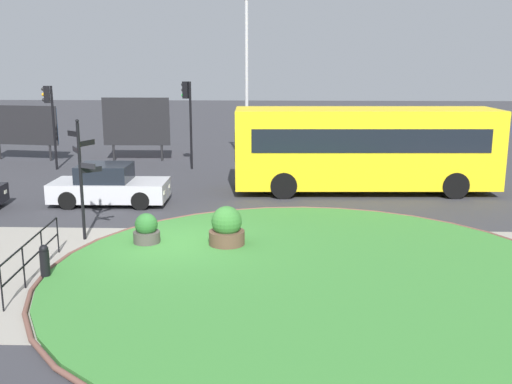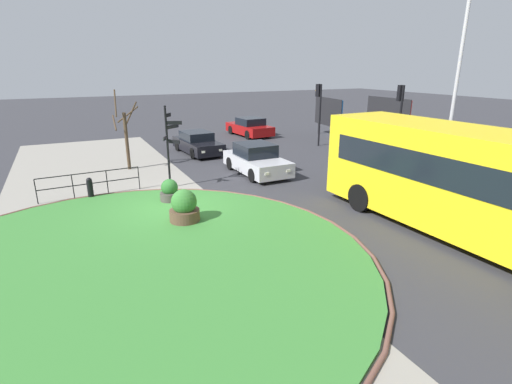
{
  "view_description": "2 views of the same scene",
  "coord_description": "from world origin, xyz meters",
  "px_view_note": "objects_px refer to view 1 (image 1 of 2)",
  "views": [
    {
      "loc": [
        2.85,
        -15.86,
        5.12
      ],
      "look_at": [
        2.28,
        0.93,
        1.36
      ],
      "focal_mm": 41.74,
      "sensor_mm": 36.0,
      "label": 1
    },
    {
      "loc": [
        13.4,
        -3.33,
        5.01
      ],
      "look_at": [
        3.26,
        1.67,
        1.35
      ],
      "focal_mm": 27.41,
      "sensor_mm": 36.0,
      "label": 2
    }
  ],
  "objects_px": {
    "traffic_light_near": "(188,106)",
    "billboard_left": "(22,126)",
    "bollard_foreground": "(45,262)",
    "planter_kerbside": "(227,229)",
    "bus_yellow": "(365,148)",
    "billboard_right": "(136,122)",
    "signpost_directional": "(82,171)",
    "lamppost_tall": "(247,77)",
    "planter_near_signpost": "(147,231)",
    "traffic_light_far": "(49,109)",
    "car_near_lane": "(109,186)"
  },
  "relations": [
    {
      "from": "bus_yellow",
      "to": "traffic_light_near",
      "type": "bearing_deg",
      "value": -34.07
    },
    {
      "from": "bus_yellow",
      "to": "billboard_left",
      "type": "height_order",
      "value": "bus_yellow"
    },
    {
      "from": "planter_near_signpost",
      "to": "planter_kerbside",
      "type": "distance_m",
      "value": 2.26
    },
    {
      "from": "car_near_lane",
      "to": "billboard_left",
      "type": "xyz_separation_m",
      "value": [
        -7.02,
        9.34,
        1.11
      ]
    },
    {
      "from": "bollard_foreground",
      "to": "planter_near_signpost",
      "type": "xyz_separation_m",
      "value": [
        1.84,
        2.69,
        -0.02
      ]
    },
    {
      "from": "car_near_lane",
      "to": "lamppost_tall",
      "type": "height_order",
      "value": "lamppost_tall"
    },
    {
      "from": "billboard_right",
      "to": "planter_near_signpost",
      "type": "bearing_deg",
      "value": -76.5
    },
    {
      "from": "signpost_directional",
      "to": "bollard_foreground",
      "type": "distance_m",
      "value": 3.62
    },
    {
      "from": "bus_yellow",
      "to": "billboard_right",
      "type": "height_order",
      "value": "bus_yellow"
    },
    {
      "from": "traffic_light_near",
      "to": "planter_near_signpost",
      "type": "relative_size",
      "value": 4.39
    },
    {
      "from": "signpost_directional",
      "to": "billboard_right",
      "type": "height_order",
      "value": "signpost_directional"
    },
    {
      "from": "car_near_lane",
      "to": "traffic_light_near",
      "type": "distance_m",
      "value": 7.73
    },
    {
      "from": "traffic_light_near",
      "to": "billboard_left",
      "type": "xyz_separation_m",
      "value": [
        -8.88,
        2.21,
        -1.22
      ]
    },
    {
      "from": "car_near_lane",
      "to": "billboard_left",
      "type": "height_order",
      "value": "billboard_left"
    },
    {
      "from": "bollard_foreground",
      "to": "signpost_directional",
      "type": "bearing_deg",
      "value": 91.13
    },
    {
      "from": "traffic_light_far",
      "to": "planter_kerbside",
      "type": "height_order",
      "value": "traffic_light_far"
    },
    {
      "from": "signpost_directional",
      "to": "planter_kerbside",
      "type": "bearing_deg",
      "value": -8.85
    },
    {
      "from": "bollard_foreground",
      "to": "lamppost_tall",
      "type": "xyz_separation_m",
      "value": [
        4.04,
        15.03,
        3.86
      ]
    },
    {
      "from": "signpost_directional",
      "to": "bus_yellow",
      "type": "relative_size",
      "value": 0.34
    },
    {
      "from": "lamppost_tall",
      "to": "planter_near_signpost",
      "type": "relative_size",
      "value": 8.57
    },
    {
      "from": "bus_yellow",
      "to": "lamppost_tall",
      "type": "bearing_deg",
      "value": -48.39
    },
    {
      "from": "traffic_light_near",
      "to": "planter_kerbside",
      "type": "relative_size",
      "value": 3.49
    },
    {
      "from": "traffic_light_far",
      "to": "billboard_left",
      "type": "distance_m",
      "value": 3.78
    },
    {
      "from": "traffic_light_near",
      "to": "bus_yellow",
      "type": "bearing_deg",
      "value": 163.51
    },
    {
      "from": "billboard_left",
      "to": "billboard_right",
      "type": "xyz_separation_m",
      "value": [
        5.91,
        -0.02,
        0.2
      ]
    },
    {
      "from": "traffic_light_near",
      "to": "traffic_light_far",
      "type": "relative_size",
      "value": 1.05
    },
    {
      "from": "bollard_foreground",
      "to": "lamppost_tall",
      "type": "bearing_deg",
      "value": 74.94
    },
    {
      "from": "car_near_lane",
      "to": "traffic_light_far",
      "type": "distance_m",
      "value": 8.39
    },
    {
      "from": "car_near_lane",
      "to": "planter_kerbside",
      "type": "bearing_deg",
      "value": -47.37
    },
    {
      "from": "planter_kerbside",
      "to": "bus_yellow",
      "type": "bearing_deg",
      "value": 56.73
    },
    {
      "from": "bollard_foreground",
      "to": "planter_kerbside",
      "type": "height_order",
      "value": "planter_kerbside"
    },
    {
      "from": "bollard_foreground",
      "to": "traffic_light_far",
      "type": "height_order",
      "value": "traffic_light_far"
    },
    {
      "from": "signpost_directional",
      "to": "car_near_lane",
      "type": "distance_m",
      "value": 4.55
    },
    {
      "from": "signpost_directional",
      "to": "bollard_foreground",
      "type": "bearing_deg",
      "value": -88.87
    },
    {
      "from": "bus_yellow",
      "to": "car_near_lane",
      "type": "distance_m",
      "value": 9.82
    },
    {
      "from": "planter_near_signpost",
      "to": "planter_kerbside",
      "type": "xyz_separation_m",
      "value": [
        2.26,
        -0.09,
        0.1
      ]
    },
    {
      "from": "bollard_foreground",
      "to": "planter_kerbside",
      "type": "distance_m",
      "value": 4.86
    },
    {
      "from": "traffic_light_far",
      "to": "billboard_left",
      "type": "relative_size",
      "value": 1.0
    },
    {
      "from": "signpost_directional",
      "to": "car_near_lane",
      "type": "relative_size",
      "value": 0.84
    },
    {
      "from": "bollard_foreground",
      "to": "billboard_left",
      "type": "height_order",
      "value": "billboard_left"
    },
    {
      "from": "signpost_directional",
      "to": "traffic_light_far",
      "type": "height_order",
      "value": "traffic_light_far"
    },
    {
      "from": "signpost_directional",
      "to": "lamppost_tall",
      "type": "bearing_deg",
      "value": 70.78
    },
    {
      "from": "bollard_foreground",
      "to": "lamppost_tall",
      "type": "relative_size",
      "value": 0.11
    },
    {
      "from": "signpost_directional",
      "to": "lamppost_tall",
      "type": "xyz_separation_m",
      "value": [
        4.11,
        11.78,
        2.28
      ]
    },
    {
      "from": "bollard_foreground",
      "to": "planter_kerbside",
      "type": "bearing_deg",
      "value": 32.43
    },
    {
      "from": "traffic_light_near",
      "to": "traffic_light_far",
      "type": "bearing_deg",
      "value": 19.36
    },
    {
      "from": "traffic_light_near",
      "to": "billboard_left",
      "type": "bearing_deg",
      "value": 1.59
    },
    {
      "from": "signpost_directional",
      "to": "planter_kerbside",
      "type": "height_order",
      "value": "signpost_directional"
    },
    {
      "from": "bollard_foreground",
      "to": "car_near_lane",
      "type": "xyz_separation_m",
      "value": [
        -0.56,
        7.57,
        0.21
      ]
    },
    {
      "from": "billboard_left",
      "to": "planter_near_signpost",
      "type": "bearing_deg",
      "value": -47.95
    }
  ]
}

